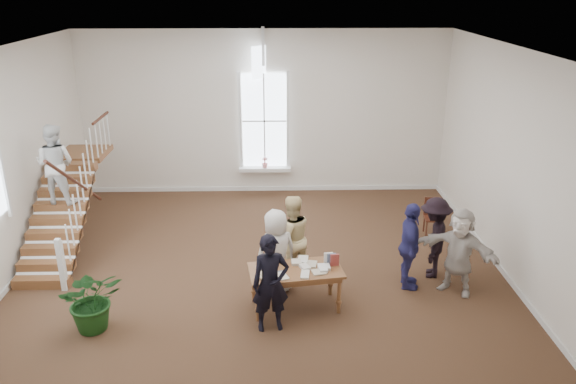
{
  "coord_description": "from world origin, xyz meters",
  "views": [
    {
      "loc": [
        0.28,
        -10.66,
        5.72
      ],
      "look_at": [
        0.55,
        0.4,
        1.5
      ],
      "focal_mm": 35.0,
      "sensor_mm": 36.0,
      "label": 1
    }
  ],
  "objects_px": {
    "woman_cluster_b": "(434,238)",
    "woman_cluster_c": "(459,251)",
    "side_chair": "(432,214)",
    "elderly_woman": "(276,252)",
    "woman_cluster_a": "(410,246)",
    "police_officer": "(271,283)",
    "library_table": "(295,273)",
    "person_yellow": "(291,238)",
    "floor_plant": "(92,299)"
  },
  "relations": [
    {
      "from": "elderly_woman",
      "to": "floor_plant",
      "type": "bearing_deg",
      "value": -3.95
    },
    {
      "from": "library_table",
      "to": "woman_cluster_b",
      "type": "height_order",
      "value": "woman_cluster_b"
    },
    {
      "from": "side_chair",
      "to": "woman_cluster_a",
      "type": "bearing_deg",
      "value": -110.89
    },
    {
      "from": "police_officer",
      "to": "woman_cluster_a",
      "type": "xyz_separation_m",
      "value": [
        2.68,
        1.34,
        0.0
      ]
    },
    {
      "from": "floor_plant",
      "to": "library_table",
      "type": "bearing_deg",
      "value": 9.44
    },
    {
      "from": "elderly_woman",
      "to": "woman_cluster_c",
      "type": "bearing_deg",
      "value": 153.76
    },
    {
      "from": "elderly_woman",
      "to": "person_yellow",
      "type": "bearing_deg",
      "value": -145.45
    },
    {
      "from": "elderly_woman",
      "to": "woman_cluster_b",
      "type": "height_order",
      "value": "elderly_woman"
    },
    {
      "from": "woman_cluster_b",
      "to": "floor_plant",
      "type": "relative_size",
      "value": 1.46
    },
    {
      "from": "elderly_woman",
      "to": "person_yellow",
      "type": "xyz_separation_m",
      "value": [
        0.3,
        0.5,
        0.05
      ]
    },
    {
      "from": "police_officer",
      "to": "woman_cluster_a",
      "type": "bearing_deg",
      "value": 16.17
    },
    {
      "from": "woman_cluster_b",
      "to": "woman_cluster_c",
      "type": "relative_size",
      "value": 0.97
    },
    {
      "from": "library_table",
      "to": "person_yellow",
      "type": "bearing_deg",
      "value": 83.3
    },
    {
      "from": "woman_cluster_a",
      "to": "woman_cluster_b",
      "type": "xyz_separation_m",
      "value": [
        0.6,
        0.45,
        -0.04
      ]
    },
    {
      "from": "woman_cluster_a",
      "to": "woman_cluster_c",
      "type": "xyz_separation_m",
      "value": [
        0.9,
        -0.2,
        -0.02
      ]
    },
    {
      "from": "person_yellow",
      "to": "woman_cluster_a",
      "type": "distance_m",
      "value": 2.32
    },
    {
      "from": "library_table",
      "to": "floor_plant",
      "type": "bearing_deg",
      "value": -178.96
    },
    {
      "from": "library_table",
      "to": "police_officer",
      "type": "bearing_deg",
      "value": -132.18
    },
    {
      "from": "person_yellow",
      "to": "side_chair",
      "type": "distance_m",
      "value": 4.01
    },
    {
      "from": "woman_cluster_c",
      "to": "floor_plant",
      "type": "distance_m",
      "value": 6.73
    },
    {
      "from": "woman_cluster_a",
      "to": "woman_cluster_b",
      "type": "distance_m",
      "value": 0.75
    },
    {
      "from": "police_officer",
      "to": "woman_cluster_c",
      "type": "bearing_deg",
      "value": 7.25
    },
    {
      "from": "person_yellow",
      "to": "police_officer",
      "type": "bearing_deg",
      "value": 57.57
    },
    {
      "from": "woman_cluster_c",
      "to": "side_chair",
      "type": "relative_size",
      "value": 1.96
    },
    {
      "from": "library_table",
      "to": "side_chair",
      "type": "height_order",
      "value": "side_chair"
    },
    {
      "from": "woman_cluster_c",
      "to": "elderly_woman",
      "type": "bearing_deg",
      "value": -144.8
    },
    {
      "from": "woman_cluster_c",
      "to": "floor_plant",
      "type": "xyz_separation_m",
      "value": [
        -6.64,
        -1.08,
        -0.29
      ]
    },
    {
      "from": "side_chair",
      "to": "library_table",
      "type": "bearing_deg",
      "value": -133.08
    },
    {
      "from": "police_officer",
      "to": "library_table",
      "type": "bearing_deg",
      "value": 45.76
    },
    {
      "from": "police_officer",
      "to": "floor_plant",
      "type": "xyz_separation_m",
      "value": [
        -3.06,
        0.07,
        -0.31
      ]
    },
    {
      "from": "library_table",
      "to": "police_officer",
      "type": "distance_m",
      "value": 0.8
    },
    {
      "from": "library_table",
      "to": "person_yellow",
      "type": "xyz_separation_m",
      "value": [
        -0.03,
        1.1,
        0.18
      ]
    },
    {
      "from": "library_table",
      "to": "side_chair",
      "type": "bearing_deg",
      "value": 34.67
    },
    {
      "from": "person_yellow",
      "to": "woman_cluster_b",
      "type": "xyz_separation_m",
      "value": [
        2.88,
        0.04,
        -0.05
      ]
    },
    {
      "from": "elderly_woman",
      "to": "woman_cluster_b",
      "type": "xyz_separation_m",
      "value": [
        3.18,
        0.54,
        -0.0
      ]
    },
    {
      "from": "elderly_woman",
      "to": "woman_cluster_a",
      "type": "bearing_deg",
      "value": 157.6
    },
    {
      "from": "library_table",
      "to": "person_yellow",
      "type": "relative_size",
      "value": 1.0
    },
    {
      "from": "police_officer",
      "to": "side_chair",
      "type": "height_order",
      "value": "police_officer"
    },
    {
      "from": "floor_plant",
      "to": "woman_cluster_c",
      "type": "bearing_deg",
      "value": 9.22
    },
    {
      "from": "police_officer",
      "to": "woman_cluster_c",
      "type": "height_order",
      "value": "police_officer"
    },
    {
      "from": "woman_cluster_a",
      "to": "woman_cluster_c",
      "type": "height_order",
      "value": "woman_cluster_a"
    },
    {
      "from": "police_officer",
      "to": "woman_cluster_b",
      "type": "relative_size",
      "value": 1.05
    },
    {
      "from": "woman_cluster_a",
      "to": "floor_plant",
      "type": "bearing_deg",
      "value": 110.89
    },
    {
      "from": "woman_cluster_a",
      "to": "woman_cluster_b",
      "type": "height_order",
      "value": "woman_cluster_a"
    },
    {
      "from": "woman_cluster_b",
      "to": "woman_cluster_c",
      "type": "height_order",
      "value": "woman_cluster_c"
    },
    {
      "from": "woman_cluster_a",
      "to": "woman_cluster_b",
      "type": "relative_size",
      "value": 1.05
    },
    {
      "from": "woman_cluster_a",
      "to": "woman_cluster_b",
      "type": "bearing_deg",
      "value": -44.79
    },
    {
      "from": "floor_plant",
      "to": "side_chair",
      "type": "xyz_separation_m",
      "value": [
        6.87,
        3.74,
        -0.09
      ]
    },
    {
      "from": "elderly_woman",
      "to": "floor_plant",
      "type": "distance_m",
      "value": 3.38
    },
    {
      "from": "police_officer",
      "to": "woman_cluster_b",
      "type": "bearing_deg",
      "value": 18.21
    }
  ]
}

